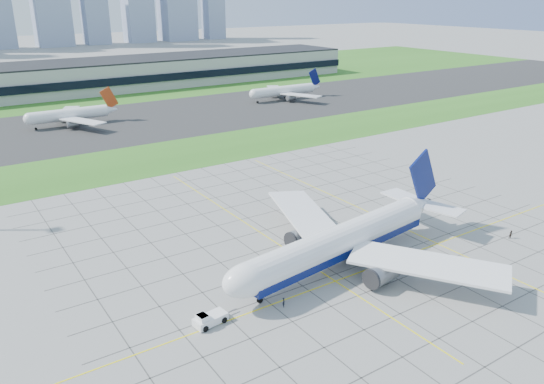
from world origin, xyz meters
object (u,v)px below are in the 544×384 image
object	(u,v)px
distant_jet_2	(285,91)
airliner	(341,241)
crew_near	(284,302)
pushback_tug	(209,319)
crew_far	(511,234)
distant_jet_1	(71,114)

from	to	relation	value
distant_jet_2	airliner	bearing A→B (deg)	-121.50
crew_near	distant_jet_2	bearing A→B (deg)	-1.15
pushback_tug	crew_near	size ratio (longest dim) A/B	4.66
pushback_tug	crew_far	world-z (taller)	pushback_tug
distant_jet_1	distant_jet_2	bearing A→B (deg)	-0.94
distant_jet_1	airliner	bearing A→B (deg)	-85.25
distant_jet_1	pushback_tug	bearing A→B (deg)	-96.66
airliner	distant_jet_2	world-z (taller)	airliner
crew_far	distant_jet_2	size ratio (longest dim) A/B	0.04
pushback_tug	airliner	bearing A→B (deg)	-0.98
pushback_tug	crew_near	bearing A→B (deg)	-18.36
crew_far	pushback_tug	bearing A→B (deg)	-173.48
pushback_tug	crew_far	distance (m)	69.00
distant_jet_2	crew_far	bearing A→B (deg)	-108.18
crew_far	distant_jet_1	xyz separation A→B (m)	(-50.72, 160.62, 3.56)
distant_jet_1	distant_jet_2	world-z (taller)	same
crew_far	distant_jet_2	distance (m)	167.32
airliner	distant_jet_1	distance (m)	149.87
crew_far	distant_jet_2	bearing A→B (deg)	84.83
airliner	pushback_tug	xyz separation A→B (m)	(-30.24, -3.47, -4.07)
airliner	crew_far	size ratio (longest dim) A/B	31.90
airliner	crew_near	bearing A→B (deg)	-168.82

